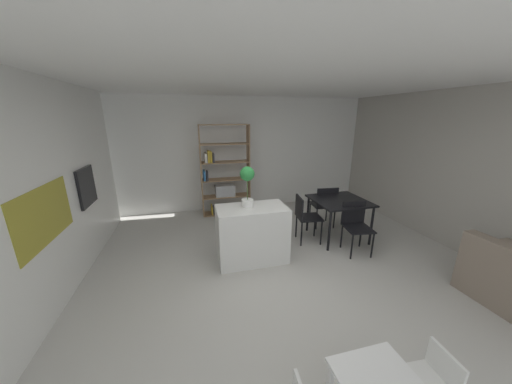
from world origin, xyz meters
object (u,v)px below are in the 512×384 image
dining_chair_near (356,222)px  dining_chair_island_side (305,214)px  kitchen_island (252,234)px  dining_table (339,204)px  open_bookshelf (223,177)px  potted_plant_on_island (247,182)px  built_in_oven (86,186)px  dining_chair_far (325,203)px  child_chair_right (432,379)px

dining_chair_near → dining_chair_island_side: 0.86m
kitchen_island → dining_table: (1.75, 0.35, 0.23)m
dining_table → dining_chair_island_side: dining_chair_island_side is taller
open_bookshelf → potted_plant_on_island: bearing=-87.0°
dining_table → dining_chair_island_side: bearing=179.0°
kitchen_island → built_in_oven: bearing=162.8°
potted_plant_on_island → dining_chair_far: 2.10m
potted_plant_on_island → dining_chair_island_side: potted_plant_on_island is taller
open_bookshelf → child_chair_right: size_ratio=3.75×
potted_plant_on_island → dining_chair_island_side: bearing=15.5°
child_chair_right → built_in_oven: bearing=-130.7°
dining_chair_island_side → open_bookshelf: bearing=42.6°
dining_chair_far → dining_chair_near: 1.00m
dining_chair_far → dining_chair_near: dining_chair_far is taller
dining_chair_island_side → kitchen_island: bearing=116.9°
dining_chair_island_side → dining_table: bearing=-83.0°
child_chair_right → dining_chair_island_side: dining_chair_island_side is taller
dining_chair_near → potted_plant_on_island: bearing=-178.4°
open_bookshelf → dining_chair_island_side: bearing=-55.4°
dining_table → dining_chair_island_side: 0.70m
child_chair_right → kitchen_island: bearing=-158.0°
open_bookshelf → dining_chair_island_side: size_ratio=2.39×
potted_plant_on_island → dining_chair_island_side: size_ratio=0.72×
potted_plant_on_island → open_bookshelf: (-0.11, 2.10, -0.38)m
dining_chair_near → kitchen_island: bearing=-176.8°
kitchen_island → dining_chair_island_side: kitchen_island is taller
dining_chair_far → child_chair_right: bearing=80.4°
built_in_oven → dining_table: size_ratio=0.63×
kitchen_island → dining_chair_far: bearing=26.1°
child_chair_right → dining_chair_island_side: size_ratio=0.64×
dining_chair_far → open_bookshelf: bearing=-28.2°
potted_plant_on_island → open_bookshelf: bearing=93.0°
built_in_oven → dining_chair_near: (4.19, -0.90, -0.68)m
open_bookshelf → dining_chair_island_side: (1.23, -1.79, -0.37)m
potted_plant_on_island → child_chair_right: (0.85, -2.54, -0.96)m
potted_plant_on_island → child_chair_right: bearing=-71.6°
potted_plant_on_island → child_chair_right: 2.85m
built_in_oven → child_chair_right: size_ratio=1.08×
open_bookshelf → dining_chair_near: open_bookshelf is taller
child_chair_right → dining_table: bearing=165.8°
dining_chair_near → open_bookshelf: bearing=138.0°
open_bookshelf → dining_chair_far: 2.33m
potted_plant_on_island → open_bookshelf: size_ratio=0.30×
built_in_oven → dining_chair_near: bearing=-12.1°
open_bookshelf → dining_chair_near: 3.02m
built_in_oven → dining_table: bearing=-5.5°
built_in_oven → child_chair_right: bearing=-45.1°
dining_chair_near → dining_chair_far: bearing=99.4°
built_in_oven → dining_chair_near: built_in_oven is taller
built_in_oven → dining_chair_island_side: 3.58m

